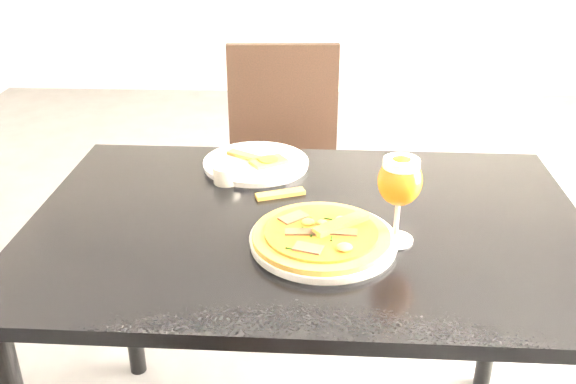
{
  "coord_description": "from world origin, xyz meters",
  "views": [
    {
      "loc": [
        -0.21,
        -1.55,
        1.41
      ],
      "look_at": [
        -0.26,
        -0.36,
        0.83
      ],
      "focal_mm": 40.0,
      "sensor_mm": 36.0,
      "label": 1
    }
  ],
  "objects_px": {
    "pizza": "(321,234)",
    "beer_glass": "(400,182)",
    "dining_table": "(306,255)",
    "chair_far": "(283,165)"
  },
  "relations": [
    {
      "from": "chair_far",
      "to": "beer_glass",
      "type": "height_order",
      "value": "beer_glass"
    },
    {
      "from": "dining_table",
      "to": "chair_far",
      "type": "xyz_separation_m",
      "value": [
        -0.1,
        0.87,
        -0.17
      ]
    },
    {
      "from": "dining_table",
      "to": "beer_glass",
      "type": "relative_size",
      "value": 6.57
    },
    {
      "from": "dining_table",
      "to": "chair_far",
      "type": "relative_size",
      "value": 1.35
    },
    {
      "from": "dining_table",
      "to": "pizza",
      "type": "xyz_separation_m",
      "value": [
        0.03,
        -0.1,
        0.11
      ]
    },
    {
      "from": "pizza",
      "to": "beer_glass",
      "type": "height_order",
      "value": "beer_glass"
    },
    {
      "from": "pizza",
      "to": "beer_glass",
      "type": "xyz_separation_m",
      "value": [
        0.15,
        0.02,
        0.11
      ]
    },
    {
      "from": "chair_far",
      "to": "beer_glass",
      "type": "xyz_separation_m",
      "value": [
        0.28,
        -0.95,
        0.39
      ]
    },
    {
      "from": "dining_table",
      "to": "beer_glass",
      "type": "height_order",
      "value": "beer_glass"
    },
    {
      "from": "chair_far",
      "to": "beer_glass",
      "type": "relative_size",
      "value": 4.86
    }
  ]
}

